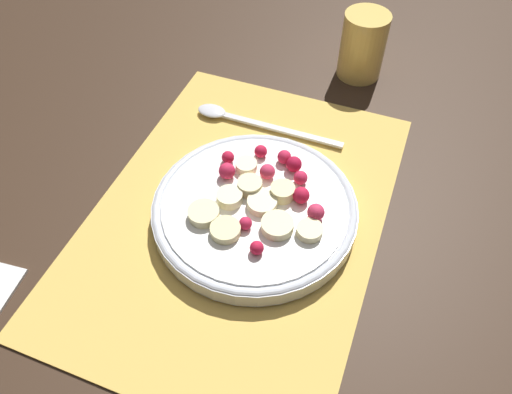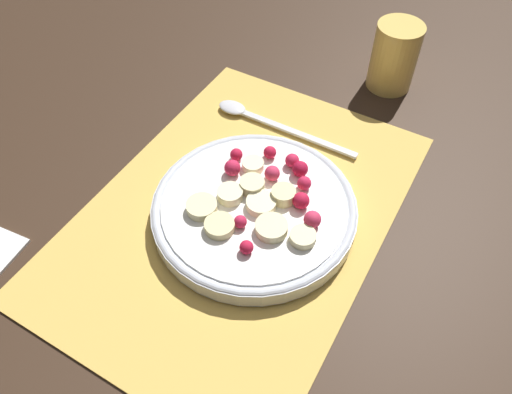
{
  "view_description": "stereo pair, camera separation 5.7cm",
  "coord_description": "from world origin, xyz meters",
  "views": [
    {
      "loc": [
        -0.34,
        -0.15,
        0.47
      ],
      "look_at": [
        0.0,
        -0.02,
        0.04
      ],
      "focal_mm": 35.0,
      "sensor_mm": 36.0,
      "label": 1
    },
    {
      "loc": [
        -0.31,
        -0.2,
        0.47
      ],
      "look_at": [
        0.0,
        -0.02,
        0.04
      ],
      "focal_mm": 35.0,
      "sensor_mm": 36.0,
      "label": 2
    }
  ],
  "objects": [
    {
      "name": "ground_plane",
      "position": [
        0.0,
        0.0,
        0.0
      ],
      "size": [
        3.0,
        3.0,
        0.0
      ],
      "primitive_type": "plane",
      "color": "#382619"
    },
    {
      "name": "drinking_glass",
      "position": [
        0.33,
        -0.07,
        0.05
      ],
      "size": [
        0.07,
        0.07,
        0.1
      ],
      "color": "#F4CC66",
      "rests_on": "ground_plane"
    },
    {
      "name": "placemat",
      "position": [
        0.0,
        0.0,
        0.0
      ],
      "size": [
        0.47,
        0.33,
        0.01
      ],
      "color": "#E0B251",
      "rests_on": "ground_plane"
    },
    {
      "name": "fruit_bowl",
      "position": [
        0.0,
        -0.02,
        0.02
      ],
      "size": [
        0.24,
        0.24,
        0.04
      ],
      "color": "silver",
      "rests_on": "placemat"
    },
    {
      "name": "spoon",
      "position": [
        0.15,
        0.06,
        0.01
      ],
      "size": [
        0.03,
        0.22,
        0.01
      ],
      "rotation": [
        0.0,
        0.0,
        1.57
      ],
      "color": "silver",
      "rests_on": "placemat"
    }
  ]
}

